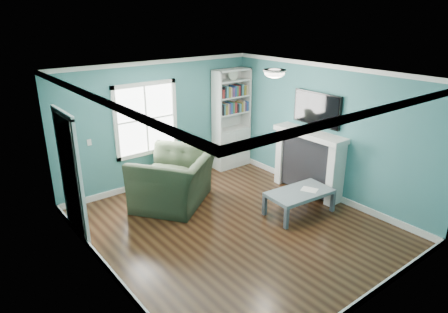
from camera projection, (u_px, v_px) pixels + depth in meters
floor at (235, 227)px, 6.90m from camera, size 5.00×5.00×0.00m
room_walls at (236, 140)px, 6.35m from camera, size 5.00×5.00×5.00m
trim at (236, 160)px, 6.47m from camera, size 4.50×5.00×2.60m
window at (146, 119)px, 8.06m from camera, size 1.40×0.06×1.50m
bookshelf at (231, 129)px, 9.30m from camera, size 0.90×0.35×2.31m
fireplace at (309, 163)px, 8.03m from camera, size 0.44×1.58×1.30m
tv at (317, 109)px, 7.72m from camera, size 0.06×1.10×0.65m
door at (70, 176)px, 6.28m from camera, size 0.12×0.98×2.17m
ceiling_fixture at (275, 73)px, 6.61m from camera, size 0.38×0.38×0.15m
light_switch at (89, 142)px, 7.45m from camera, size 0.08×0.01×0.12m
recliner at (174, 171)px, 7.54m from camera, size 1.82×1.71×1.34m
coffee_table at (300, 194)px, 7.25m from camera, size 1.25×0.75×0.44m
paper_sheet at (309, 190)px, 7.29m from camera, size 0.32×0.35×0.00m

